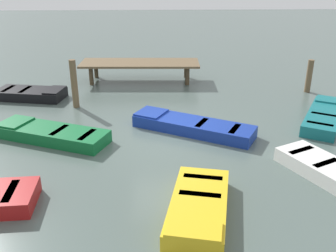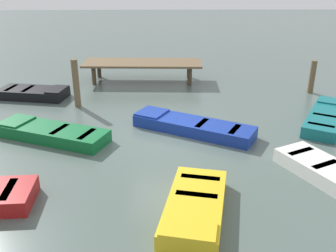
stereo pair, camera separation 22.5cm
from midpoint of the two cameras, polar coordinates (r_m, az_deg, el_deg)
ground_plane at (r=12.70m, az=0.51°, el=-1.46°), size 80.00×80.00×0.00m
dock_segment at (r=18.73m, az=-3.51°, el=9.33°), size 5.81×2.08×0.95m
rowboat_blue at (r=12.95m, az=4.17°, el=0.03°), size 4.21×2.99×0.46m
rowboat_white at (r=10.92m, az=24.13°, el=-6.70°), size 2.43×3.32×0.46m
rowboat_yellow at (r=8.79m, az=4.85°, el=-12.08°), size 1.83×3.06×0.46m
rowboat_black at (r=17.32m, az=-19.29°, el=4.76°), size 3.05×1.76×0.46m
rowboat_green at (r=12.93m, az=-16.67°, el=-0.98°), size 3.92×2.50×0.46m
rowboat_teal at (r=14.85m, az=23.17°, el=1.22°), size 2.74×3.65×0.46m
mooring_piling_mid_left at (r=15.47m, az=-13.32°, el=6.27°), size 0.25×0.25×1.93m
mooring_piling_near_left at (r=18.07m, az=21.29°, el=6.93°), size 0.26×0.26×1.47m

